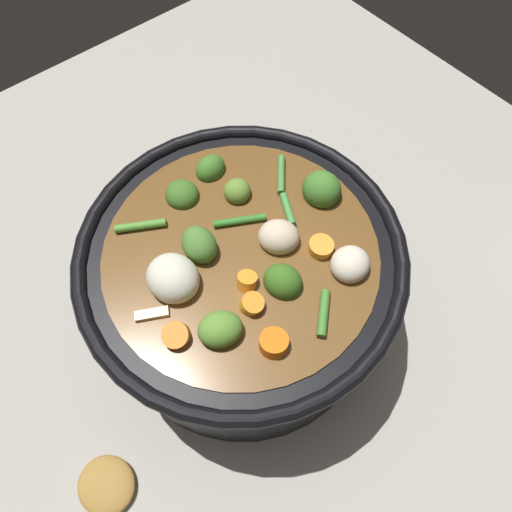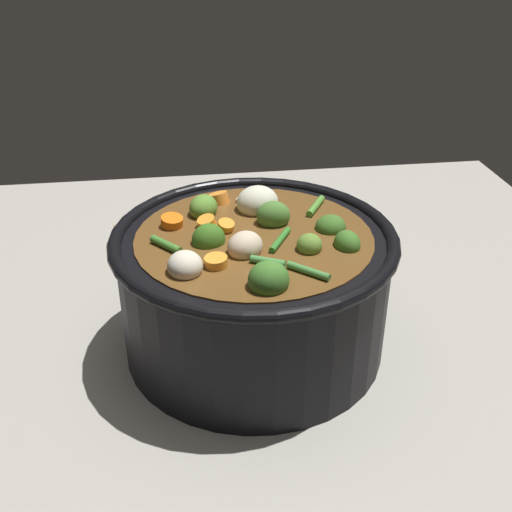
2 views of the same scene
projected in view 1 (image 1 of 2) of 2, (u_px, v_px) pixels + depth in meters
ground_plane at (244, 310)px, 0.57m from camera, size 1.10×1.10×0.00m
cooking_pot at (243, 282)px, 0.49m from camera, size 0.32×0.32×0.18m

